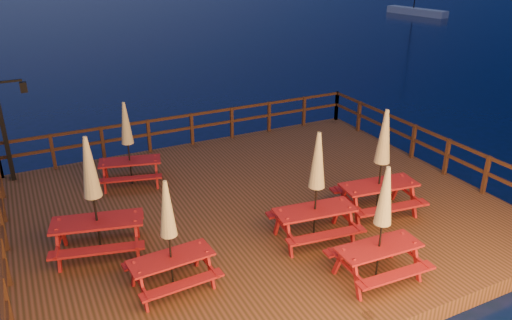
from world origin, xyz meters
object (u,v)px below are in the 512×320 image
object	(u,v)px
sailboat	(416,12)
picnic_table_2	(382,222)
picnic_table_0	(128,143)
picnic_table_1	(316,186)
lamp_post	(8,120)

from	to	relation	value
sailboat	picnic_table_2	bearing A→B (deg)	-144.42
picnic_table_0	picnic_table_1	world-z (taller)	picnic_table_1
picnic_table_2	sailboat	bearing A→B (deg)	48.47
picnic_table_1	lamp_post	bearing A→B (deg)	139.12
lamp_post	picnic_table_1	xyz separation A→B (m)	(5.88, -6.52, -0.44)
sailboat	picnic_table_2	xyz separation A→B (m)	(-31.74, -32.94, 1.36)
lamp_post	picnic_table_2	xyz separation A→B (m)	(6.25, -8.30, -0.51)
lamp_post	sailboat	xyz separation A→B (m)	(37.99, 24.64, -1.87)
picnic_table_1	picnic_table_2	size ratio (longest dim) A/B	1.06
picnic_table_2	picnic_table_1	bearing A→B (deg)	104.11
sailboat	picnic_table_1	xyz separation A→B (m)	(-32.11, -31.16, 1.43)
picnic_table_0	picnic_table_2	distance (m)	7.35
picnic_table_0	picnic_table_2	world-z (taller)	picnic_table_2
lamp_post	picnic_table_1	size ratio (longest dim) A/B	1.15
picnic_table_1	picnic_table_2	xyz separation A→B (m)	(0.37, -1.78, -0.08)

